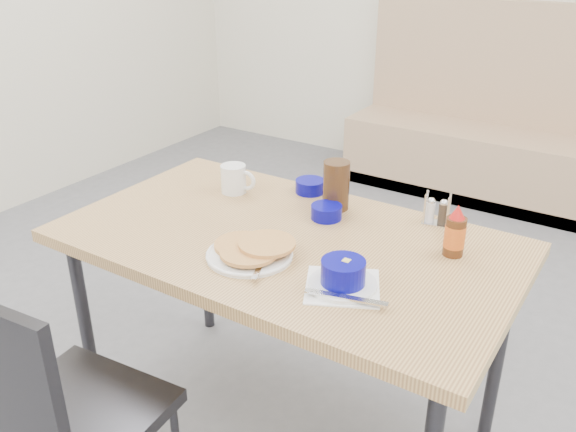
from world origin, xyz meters
The scene contains 11 objects.
booth_bench centered at (0.00, 2.78, 0.35)m, with size 1.90×0.56×1.22m.
dining_table centered at (0.00, 0.25, 0.70)m, with size 1.40×0.80×0.76m.
diner_chair centered at (-0.22, -0.51, 0.54)m, with size 0.46×0.46×0.93m.
pancake_plate centered at (-0.02, 0.09, 0.78)m, with size 0.25×0.25×0.04m.
coffee_mug centered at (-0.35, 0.44, 0.81)m, with size 0.13×0.09×0.10m.
grits_setting centered at (0.29, 0.08, 0.79)m, with size 0.28×0.26×0.08m.
creamer_bowl centered at (-0.12, 0.59, 0.78)m, with size 0.10×0.10×0.05m.
butter_bowl centered at (0.04, 0.43, 0.78)m, with size 0.10×0.10×0.05m.
amber_tumbler centered at (0.03, 0.52, 0.84)m, with size 0.09×0.09×0.17m, color #382212.
condiment_caddy centered at (0.35, 0.59, 0.80)m, with size 0.09×0.07×0.10m.
syrup_bottle centered at (0.47, 0.42, 0.83)m, with size 0.06×0.06×0.16m.
Camera 1 is at (0.91, -1.15, 1.62)m, focal length 38.00 mm.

